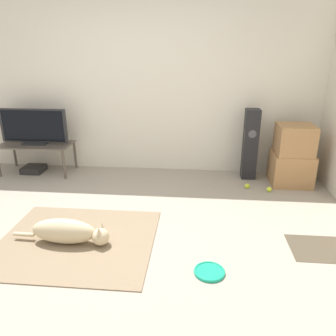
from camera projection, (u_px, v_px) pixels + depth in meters
The scene contains 14 objects.
ground_plane at pixel (105, 243), 3.13m from camera, with size 12.00×12.00×0.00m, color #9E9384.
wall_back at pixel (139, 83), 4.65m from camera, with size 8.00×0.06×2.55m.
area_rug at pixel (77, 240), 3.15m from camera, with size 1.48×1.28×0.01m.
dog at pixel (68, 232), 3.07m from camera, with size 0.95×0.22×0.24m.
frisbee at pixel (209, 272), 2.70m from camera, with size 0.26×0.26×0.03m.
cardboard_box_lower at pixel (291, 168), 4.43m from camera, with size 0.52×0.49×0.43m.
cardboard_box_upper at pixel (295, 140), 4.27m from camera, with size 0.46×0.43×0.39m.
floor_speaker at pixel (250, 144), 4.53m from camera, with size 0.19×0.20×0.98m.
tv_stand at pixel (36, 147), 4.76m from camera, with size 1.02×0.50×0.44m.
tv at pixel (33, 127), 4.66m from camera, with size 0.97×0.20×0.51m.
tennis_ball_by_boxes at pixel (247, 186), 4.32m from camera, with size 0.07×0.07×0.07m.
tennis_ball_near_speaker at pixel (269, 189), 4.22m from camera, with size 0.07×0.07×0.07m.
game_console at pixel (34, 169), 4.89m from camera, with size 0.30×0.29×0.09m.
door_mat at pixel (325, 249), 3.03m from camera, with size 0.65×0.45×0.01m.
Camera 1 is at (0.85, -2.62, 1.76)m, focal length 35.00 mm.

